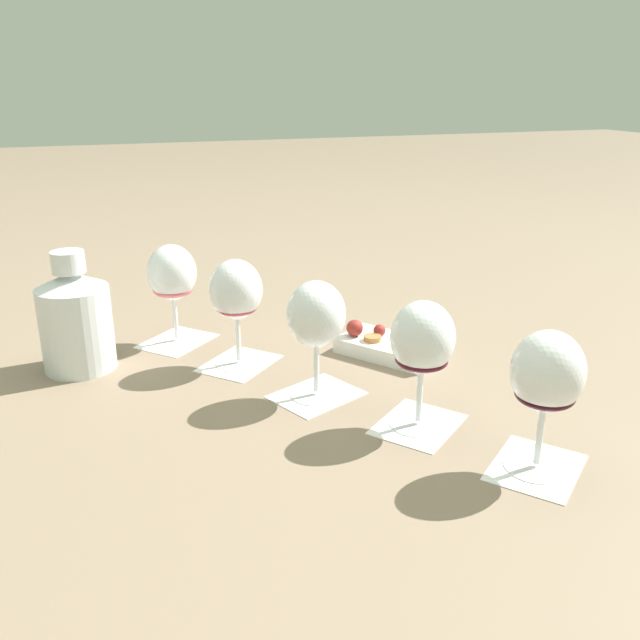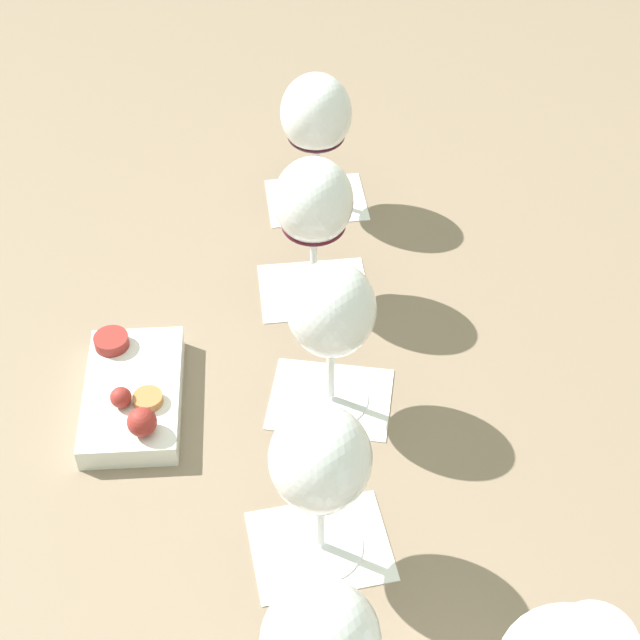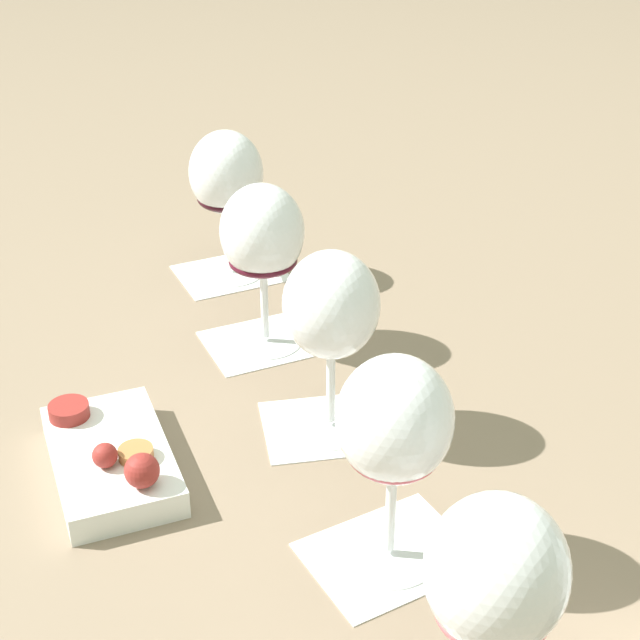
{
  "view_description": "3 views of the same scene",
  "coord_description": "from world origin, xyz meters",
  "px_view_note": "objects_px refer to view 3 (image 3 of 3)",
  "views": [
    {
      "loc": [
        0.83,
        -0.29,
        0.43
      ],
      "look_at": [
        0.0,
        0.0,
        0.11
      ],
      "focal_mm": 38.0,
      "sensor_mm": 36.0,
      "label": 1
    },
    {
      "loc": [
        -0.53,
        -0.33,
        0.73
      ],
      "look_at": [
        0.0,
        0.0,
        0.11
      ],
      "focal_mm": 55.0,
      "sensor_mm": 36.0,
      "label": 2
    },
    {
      "loc": [
        -0.68,
        -0.16,
        0.51
      ],
      "look_at": [
        0.0,
        0.0,
        0.11
      ],
      "focal_mm": 55.0,
      "sensor_mm": 36.0,
      "label": 3
    }
  ],
  "objects_px": {
    "wine_glass_3": "(262,240)",
    "wine_glass_4": "(226,180)",
    "snack_dish": "(112,458)",
    "wine_glass_0": "(495,584)",
    "wine_glass_2": "(331,314)",
    "wine_glass_1": "(394,430)"
  },
  "relations": [
    {
      "from": "wine_glass_0",
      "to": "wine_glass_1",
      "type": "relative_size",
      "value": 1.0
    },
    {
      "from": "wine_glass_3",
      "to": "wine_glass_4",
      "type": "bearing_deg",
      "value": 30.64
    },
    {
      "from": "wine_glass_3",
      "to": "snack_dish",
      "type": "bearing_deg",
      "value": 164.74
    },
    {
      "from": "wine_glass_4",
      "to": "snack_dish",
      "type": "bearing_deg",
      "value": -177.11
    },
    {
      "from": "wine_glass_1",
      "to": "wine_glass_2",
      "type": "xyz_separation_m",
      "value": [
        0.15,
        0.08,
        0.0
      ]
    },
    {
      "from": "wine_glass_2",
      "to": "wine_glass_4",
      "type": "bearing_deg",
      "value": 34.06
    },
    {
      "from": "wine_glass_1",
      "to": "wine_glass_2",
      "type": "relative_size",
      "value": 1.0
    },
    {
      "from": "wine_glass_1",
      "to": "wine_glass_4",
      "type": "relative_size",
      "value": 1.0
    },
    {
      "from": "wine_glass_1",
      "to": "wine_glass_4",
      "type": "distance_m",
      "value": 0.48
    },
    {
      "from": "wine_glass_0",
      "to": "wine_glass_4",
      "type": "bearing_deg",
      "value": 31.85
    },
    {
      "from": "wine_glass_1",
      "to": "snack_dish",
      "type": "bearing_deg",
      "value": 79.97
    },
    {
      "from": "wine_glass_1",
      "to": "wine_glass_2",
      "type": "bearing_deg",
      "value": 27.97
    },
    {
      "from": "wine_glass_2",
      "to": "snack_dish",
      "type": "bearing_deg",
      "value": 123.42
    },
    {
      "from": "wine_glass_1",
      "to": "wine_glass_4",
      "type": "height_order",
      "value": "same"
    },
    {
      "from": "wine_glass_0",
      "to": "wine_glass_4",
      "type": "height_order",
      "value": "same"
    },
    {
      "from": "wine_glass_3",
      "to": "wine_glass_4",
      "type": "distance_m",
      "value": 0.16
    },
    {
      "from": "wine_glass_1",
      "to": "snack_dish",
      "type": "relative_size",
      "value": 0.92
    },
    {
      "from": "wine_glass_4",
      "to": "wine_glass_3",
      "type": "bearing_deg",
      "value": -149.36
    },
    {
      "from": "wine_glass_2",
      "to": "wine_glass_0",
      "type": "bearing_deg",
      "value": -150.35
    },
    {
      "from": "wine_glass_2",
      "to": "wine_glass_4",
      "type": "relative_size",
      "value": 1.0
    },
    {
      "from": "wine_glass_2",
      "to": "wine_glass_1",
      "type": "bearing_deg",
      "value": -152.03
    },
    {
      "from": "wine_glass_2",
      "to": "wine_glass_3",
      "type": "relative_size",
      "value": 1.0
    }
  ]
}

